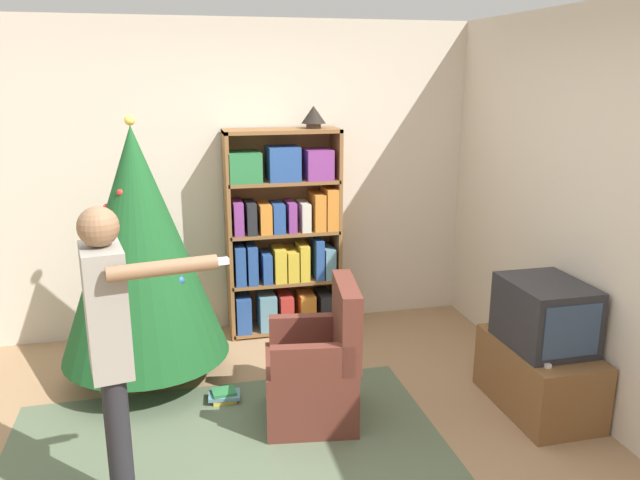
# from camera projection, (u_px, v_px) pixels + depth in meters

# --- Properties ---
(ground_plane) EXTENTS (14.00, 14.00, 0.00)m
(ground_plane) POSITION_uv_depth(u_px,v_px,m) (288.00, 458.00, 3.63)
(ground_plane) COLOR #9E7A56
(wall_back) EXTENTS (8.00, 0.10, 2.60)m
(wall_back) POSITION_uv_depth(u_px,v_px,m) (240.00, 179.00, 5.27)
(wall_back) COLOR beige
(wall_back) RESTS_ON ground_plane
(wall_right) EXTENTS (0.10, 8.00, 2.60)m
(wall_right) POSITION_uv_depth(u_px,v_px,m) (619.00, 222.00, 3.75)
(wall_right) COLOR beige
(wall_right) RESTS_ON ground_plane
(area_rug) EXTENTS (2.60, 1.84, 0.01)m
(area_rug) POSITION_uv_depth(u_px,v_px,m) (229.00, 460.00, 3.61)
(area_rug) COLOR #56664C
(area_rug) RESTS_ON ground_plane
(bookshelf) EXTENTS (0.95, 0.33, 1.73)m
(bookshelf) POSITION_uv_depth(u_px,v_px,m) (282.00, 236.00, 5.23)
(bookshelf) COLOR brown
(bookshelf) RESTS_ON ground_plane
(tv_stand) EXTENTS (0.50, 0.84, 0.45)m
(tv_stand) POSITION_uv_depth(u_px,v_px,m) (538.00, 376.00, 4.13)
(tv_stand) COLOR brown
(tv_stand) RESTS_ON ground_plane
(television) EXTENTS (0.46, 0.58, 0.43)m
(television) POSITION_uv_depth(u_px,v_px,m) (545.00, 314.00, 4.01)
(television) COLOR #28282D
(television) RESTS_ON tv_stand
(game_remote) EXTENTS (0.04, 0.12, 0.02)m
(game_remote) POSITION_uv_depth(u_px,v_px,m) (543.00, 363.00, 3.80)
(game_remote) COLOR white
(game_remote) RESTS_ON tv_stand
(christmas_tree) EXTENTS (1.17, 1.17, 1.91)m
(christmas_tree) POSITION_uv_depth(u_px,v_px,m) (139.00, 245.00, 4.28)
(christmas_tree) COLOR #4C3323
(christmas_tree) RESTS_ON ground_plane
(armchair) EXTENTS (0.64, 0.64, 0.92)m
(armchair) POSITION_uv_depth(u_px,v_px,m) (317.00, 373.00, 3.97)
(armchair) COLOR brown
(armchair) RESTS_ON ground_plane
(standing_person) EXTENTS (0.68, 0.46, 1.60)m
(standing_person) POSITION_uv_depth(u_px,v_px,m) (111.00, 342.00, 2.92)
(standing_person) COLOR #232328
(standing_person) RESTS_ON ground_plane
(table_lamp) EXTENTS (0.20, 0.20, 0.18)m
(table_lamp) POSITION_uv_depth(u_px,v_px,m) (314.00, 116.00, 5.05)
(table_lamp) COLOR #473828
(table_lamp) RESTS_ON bookshelf
(book_pile_near_tree) EXTENTS (0.23, 0.16, 0.08)m
(book_pile_near_tree) POSITION_uv_depth(u_px,v_px,m) (224.00, 396.00, 4.25)
(book_pile_near_tree) COLOR gold
(book_pile_near_tree) RESTS_ON ground_plane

